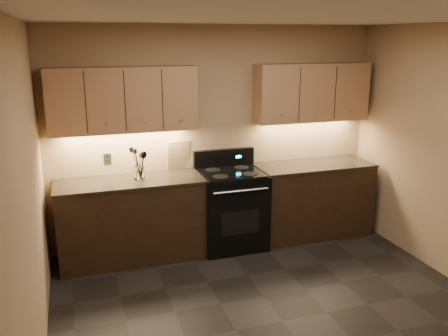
{
  "coord_description": "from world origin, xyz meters",
  "views": [
    {
      "loc": [
        -1.65,
        -3.38,
        2.44
      ],
      "look_at": [
        -0.08,
        1.45,
        1.05
      ],
      "focal_mm": 38.0,
      "sensor_mm": 36.0,
      "label": 1
    }
  ],
  "objects": [
    {
      "name": "steel_spatula",
      "position": [
        -0.96,
        1.74,
        1.13
      ],
      "size": [
        0.2,
        0.12,
        0.37
      ],
      "primitive_type": null,
      "rotation": [
        0.01,
        -0.29,
        -0.22
      ],
      "color": "silver",
      "rests_on": "utensil_crock"
    },
    {
      "name": "stove",
      "position": [
        0.08,
        1.68,
        0.48
      ],
      "size": [
        0.76,
        0.68,
        1.14
      ],
      "color": "black",
      "rests_on": "ground"
    },
    {
      "name": "wall_back",
      "position": [
        0.0,
        2.0,
        1.3
      ],
      "size": [
        4.0,
        0.04,
        2.6
      ],
      "primitive_type": "cube",
      "color": "tan",
      "rests_on": "ground"
    },
    {
      "name": "counter_right",
      "position": [
        1.18,
        1.7,
        0.47
      ],
      "size": [
        1.46,
        0.62,
        0.93
      ],
      "color": "black",
      "rests_on": "ground"
    },
    {
      "name": "wooden_spoon",
      "position": [
        -1.01,
        1.72,
        1.09
      ],
      "size": [
        0.13,
        0.08,
        0.3
      ],
      "primitive_type": null,
      "rotation": [
        -0.05,
        0.24,
        0.06
      ],
      "color": "#D5B772",
      "rests_on": "utensil_crock"
    },
    {
      "name": "utensil_crock",
      "position": [
        -0.98,
        1.73,
        1.0
      ],
      "size": [
        0.14,
        0.14,
        0.14
      ],
      "color": "white",
      "rests_on": "counter_left"
    },
    {
      "name": "upper_cab_right",
      "position": [
        1.18,
        1.85,
        1.8
      ],
      "size": [
        1.44,
        0.3,
        0.7
      ],
      "primitive_type": "cube",
      "color": "#AE7B57",
      "rests_on": "wall_back"
    },
    {
      "name": "outlet_plate",
      "position": [
        -1.3,
        1.99,
        1.12
      ],
      "size": [
        0.08,
        0.01,
        0.12
      ],
      "primitive_type": "cube",
      "color": "#B2B5BA",
      "rests_on": "wall_back"
    },
    {
      "name": "upper_cab_left",
      "position": [
        -1.1,
        1.85,
        1.8
      ],
      "size": [
        1.6,
        0.3,
        0.7
      ],
      "primitive_type": "cube",
      "color": "#AE7B57",
      "rests_on": "wall_back"
    },
    {
      "name": "black_turner",
      "position": [
        -0.97,
        1.71,
        1.11
      ],
      "size": [
        0.13,
        0.16,
        0.35
      ],
      "primitive_type": null,
      "rotation": [
        -0.21,
        -0.09,
        0.17
      ],
      "color": "black",
      "rests_on": "utensil_crock"
    },
    {
      "name": "cutting_board",
      "position": [
        -0.48,
        1.97,
        1.1
      ],
      "size": [
        0.28,
        0.11,
        0.35
      ],
      "primitive_type": "cube",
      "rotation": [
        0.11,
        0.0,
        0.21
      ],
      "color": "#D5B772",
      "rests_on": "counter_left"
    },
    {
      "name": "counter_left",
      "position": [
        -1.1,
        1.7,
        0.47
      ],
      "size": [
        1.62,
        0.62,
        0.93
      ],
      "color": "black",
      "rests_on": "ground"
    },
    {
      "name": "floor",
      "position": [
        0.0,
        0.0,
        0.0
      ],
      "size": [
        4.0,
        4.0,
        0.0
      ],
      "primitive_type": "plane",
      "color": "black",
      "rests_on": "ground"
    },
    {
      "name": "wall_left",
      "position": [
        -2.0,
        0.0,
        1.3
      ],
      "size": [
        0.04,
        4.0,
        2.6
      ],
      "primitive_type": "cube",
      "color": "tan",
      "rests_on": "ground"
    },
    {
      "name": "black_spoon",
      "position": [
        -0.98,
        1.74,
        1.1
      ],
      "size": [
        0.12,
        0.13,
        0.32
      ],
      "primitive_type": null,
      "rotation": [
        0.24,
        0.18,
        -0.0
      ],
      "color": "black",
      "rests_on": "utensil_crock"
    },
    {
      "name": "ceiling",
      "position": [
        0.0,
        0.0,
        2.6
      ],
      "size": [
        4.0,
        4.0,
        0.0
      ],
      "primitive_type": "plane",
      "rotation": [
        3.14,
        0.0,
        0.0
      ],
      "color": "silver",
      "rests_on": "wall_back"
    }
  ]
}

